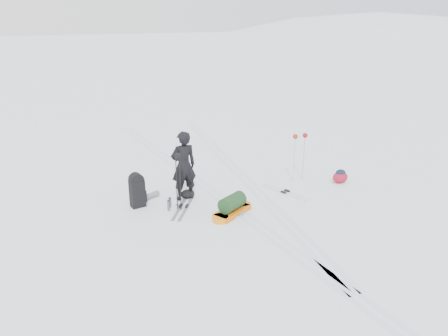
% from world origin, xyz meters
% --- Properties ---
extents(ground, '(200.00, 200.00, 0.00)m').
position_xyz_m(ground, '(0.00, 0.00, 0.00)').
color(ground, white).
rests_on(ground, ground).
extents(snow_hill_backdrop, '(359.50, 192.00, 162.45)m').
position_xyz_m(snow_hill_backdrop, '(62.69, 84.02, -69.02)').
color(snow_hill_backdrop, silver).
rests_on(snow_hill_backdrop, ground).
extents(ski_tracks, '(3.38, 17.97, 0.01)m').
position_xyz_m(ski_tracks, '(0.61, 0.88, 0.00)').
color(ski_tracks, silver).
rests_on(ski_tracks, ground).
extents(skier, '(0.71, 0.48, 1.94)m').
position_xyz_m(skier, '(-0.93, 0.56, 0.97)').
color(skier, black).
rests_on(skier, ground).
extents(pulk_sled, '(1.41, 1.00, 0.53)m').
position_xyz_m(pulk_sled, '(-0.16, -0.89, 0.20)').
color(pulk_sled, '#D65F0C').
rests_on(pulk_sled, ground).
extents(expedition_rucksack, '(0.93, 0.72, 0.94)m').
position_xyz_m(expedition_rucksack, '(-2.17, 0.64, 0.44)').
color(expedition_rucksack, black).
rests_on(expedition_rucksack, ground).
extents(ski_poles_black, '(0.21, 0.19, 1.56)m').
position_xyz_m(ski_poles_black, '(-1.29, -0.04, 1.28)').
color(ski_poles_black, black).
rests_on(ski_poles_black, ground).
extents(ski_poles_silver, '(0.48, 0.18, 1.50)m').
position_xyz_m(ski_poles_silver, '(2.71, 0.40, 1.25)').
color(ski_poles_silver, silver).
rests_on(ski_poles_silver, ground).
extents(touring_skis_grey, '(1.15, 1.54, 0.06)m').
position_xyz_m(touring_skis_grey, '(-1.15, 0.04, 0.01)').
color(touring_skis_grey, gray).
rests_on(touring_skis_grey, ground).
extents(touring_skis_white, '(0.78, 1.66, 0.06)m').
position_xyz_m(touring_skis_white, '(1.84, -0.26, 0.01)').
color(touring_skis_white, silver).
rests_on(touring_skis_white, ground).
extents(rope_coil, '(0.47, 0.47, 0.05)m').
position_xyz_m(rope_coil, '(-0.08, -0.94, 0.03)').
color(rope_coil, '#63B9F1').
rests_on(rope_coil, ground).
extents(small_daypack, '(0.61, 0.58, 0.42)m').
position_xyz_m(small_daypack, '(3.77, -0.29, 0.20)').
color(small_daypack, maroon).
rests_on(small_daypack, ground).
extents(thermos_pair, '(0.19, 0.29, 0.29)m').
position_xyz_m(thermos_pair, '(-1.52, 0.11, 0.14)').
color(thermos_pair, slate).
rests_on(thermos_pair, ground).
extents(stuff_sack, '(0.48, 0.43, 0.25)m').
position_xyz_m(stuff_sack, '(-0.84, 0.57, 0.12)').
color(stuff_sack, black).
rests_on(stuff_sack, ground).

